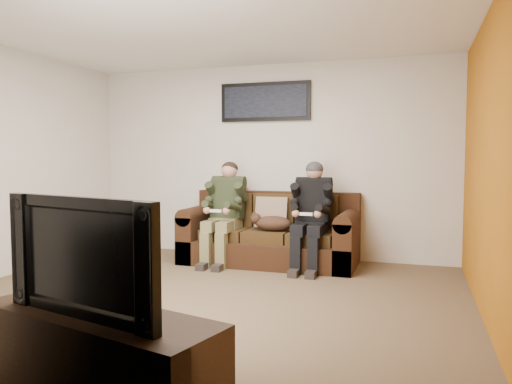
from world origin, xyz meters
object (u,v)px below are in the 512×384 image
(framed_poster, at_px, (265,102))
(person_left, at_px, (225,206))
(sofa, at_px, (271,236))
(person_right, at_px, (312,209))
(television, at_px, (96,254))
(cat, at_px, (272,223))
(tv_stand, at_px, (98,355))

(framed_poster, bearing_deg, person_left, -122.51)
(sofa, xyz_separation_m, framed_poster, (-0.20, 0.39, 1.76))
(person_left, height_order, person_right, person_right)
(framed_poster, xyz_separation_m, television, (0.28, -4.17, -1.29))
(cat, distance_m, framed_poster, 1.69)
(sofa, height_order, person_right, person_right)
(sofa, distance_m, framed_poster, 1.81)
(sofa, height_order, person_left, person_left)
(person_right, bearing_deg, cat, -177.50)
(sofa, distance_m, cat, 0.29)
(cat, bearing_deg, television, -89.75)
(framed_poster, height_order, tv_stand, framed_poster)
(person_left, height_order, television, person_left)
(person_left, relative_size, person_right, 0.99)
(sofa, bearing_deg, framed_poster, 117.28)
(cat, distance_m, television, 3.58)
(sofa, xyz_separation_m, person_right, (0.56, -0.18, 0.39))
(person_right, relative_size, cat, 1.98)
(person_right, height_order, cat, person_right)
(cat, xyz_separation_m, television, (0.02, -3.57, 0.27))
(cat, bearing_deg, person_right, 2.50)
(person_right, distance_m, tv_stand, 3.66)
(framed_poster, relative_size, television, 1.09)
(person_left, bearing_deg, tv_stand, -79.80)
(person_right, bearing_deg, person_left, -179.98)
(cat, relative_size, television, 0.58)
(person_left, bearing_deg, framed_poster, 57.49)
(framed_poster, bearing_deg, sofa, -62.72)
(cat, bearing_deg, person_left, 178.07)
(person_left, xyz_separation_m, cat, (0.63, -0.02, -0.19))
(sofa, distance_m, television, 3.81)
(cat, xyz_separation_m, framed_poster, (-0.27, 0.59, 1.56))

